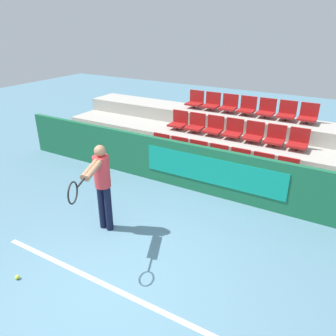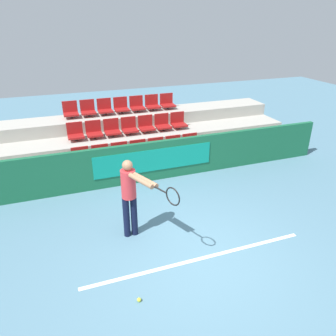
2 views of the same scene
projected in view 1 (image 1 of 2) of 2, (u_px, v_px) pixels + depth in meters
ground_plane at (110, 284)px, 4.82m from camera, size 30.00×30.00×0.00m
court_baseline at (108, 286)px, 4.78m from camera, size 4.29×0.08×0.01m
barrier_wall at (204, 170)px, 7.16m from camera, size 10.55×0.14×1.08m
bleacher_tier_front at (214, 174)px, 7.78m from camera, size 10.15×1.03×0.38m
bleacher_tier_middle at (230, 153)px, 8.51m from camera, size 10.15×1.03×0.76m
bleacher_tier_back at (243, 135)px, 9.24m from camera, size 10.15×1.03×1.13m
stadium_chair_0 at (159, 146)px, 8.44m from camera, size 0.45×0.40×0.50m
stadium_chair_1 at (177, 149)px, 8.20m from camera, size 0.45×0.40×0.50m
stadium_chair_2 at (196, 153)px, 7.96m from camera, size 0.45×0.40×0.50m
stadium_chair_3 at (217, 158)px, 7.72m from camera, size 0.45×0.40×0.50m
stadium_chair_4 at (238, 162)px, 7.47m from camera, size 0.45×0.40×0.50m
stadium_chair_5 at (261, 167)px, 7.23m from camera, size 0.45×0.40×0.50m
stadium_chair_6 at (286, 172)px, 6.99m from camera, size 0.45×0.40×0.50m
stadium_chair_7 at (179, 122)px, 9.09m from camera, size 0.45×0.40×0.50m
stadium_chair_8 at (196, 124)px, 8.85m from camera, size 0.45×0.40×0.50m
stadium_chair_9 at (214, 127)px, 8.61m from camera, size 0.45×0.40×0.50m
stadium_chair_10 at (233, 131)px, 8.37m from camera, size 0.45×0.40×0.50m
stadium_chair_11 at (253, 134)px, 8.13m from camera, size 0.45×0.40×0.50m
stadium_chair_12 at (275, 137)px, 7.88m from camera, size 0.45×0.40×0.50m
stadium_chair_13 at (298, 141)px, 7.64m from camera, size 0.45×0.40×0.50m
stadium_chair_14 at (195, 101)px, 9.75m from camera, size 0.45×0.40×0.50m
stadium_chair_15 at (212, 103)px, 9.50m from camera, size 0.45×0.40×0.50m
stadium_chair_16 at (229, 105)px, 9.26m from camera, size 0.45×0.40×0.50m
stadium_chair_17 at (247, 107)px, 9.02m from camera, size 0.45×0.40×0.50m
stadium_chair_18 at (266, 110)px, 8.78m from camera, size 0.45×0.40×0.50m
stadium_chair_19 at (287, 112)px, 8.54m from camera, size 0.45×0.40×0.50m
stadium_chair_20 at (308, 115)px, 8.30m from camera, size 0.45×0.40×0.50m
tennis_player at (101, 182)px, 5.63m from camera, size 0.69×1.41×1.65m
tennis_ball at (17, 277)px, 4.91m from camera, size 0.07×0.07×0.07m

